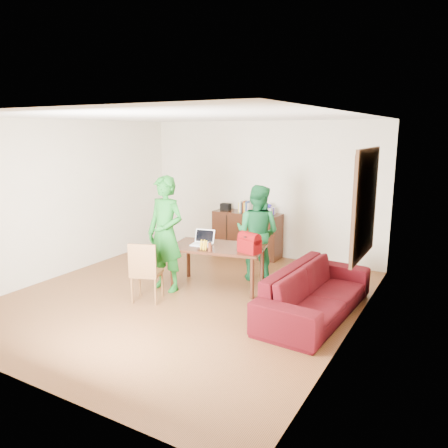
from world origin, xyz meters
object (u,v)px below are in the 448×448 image
Objects in this scene: person_near at (166,234)px; person_far at (257,233)px; chair at (147,283)px; table at (218,251)px; bottle at (210,246)px; laptop at (202,242)px; red_bag at (249,245)px; sofa at (316,292)px.

person_far is at bearing 52.00° from person_near.
table is at bearing 37.71° from chair.
bottle is (0.06, -0.34, 0.16)m from table.
bottle is at bearing -51.64° from laptop.
laptop reaches higher than chair.
laptop is 2.30× the size of bottle.
bottle is at bearing 15.47° from person_near.
red_bag is 1.23m from sofa.
red_bag is at bearing -20.43° from table.
table is 0.30m from laptop.
person_far is 1.73m from sofa.
table is at bearing 5.23° from laptop.
bottle is at bearing 24.31° from chair.
red_bag is (0.61, -0.09, 0.21)m from table.
person_near is at bearing -146.91° from laptop.
person_near is at bearing 47.85° from person_far.
red_bag reaches higher than bottle.
person_far reaches higher than sofa.
bottle is (0.31, -0.26, 0.04)m from laptop.
laptop is (-0.26, -0.08, 0.13)m from table.
person_near is at bearing -168.48° from bottle.
bottle is (0.73, 0.15, -0.14)m from person_near.
table is at bearing 60.61° from person_far.
table is 0.38m from bottle.
chair is 2.06m from person_far.
person_far is at bearing 72.44° from bottle.
sofa is at bearing -20.91° from table.
person_far is 10.17× the size of bottle.
table is at bearing 84.26° from sofa.
person_far is (1.01, 1.71, 0.55)m from chair.
bottle is at bearing -139.87° from red_bag.
sofa is at bearing -17.56° from laptop.
chair is 2.48m from sofa.
laptop is 0.87m from red_bag.
red_bag reaches higher than chair.
person_near reaches higher than person_far.
sofa is (1.73, -0.28, -0.28)m from table.
table is 10.06× the size of bottle.
chair is at bearing -126.80° from red_bag.
bottle reaches higher than sofa.
person_near is 11.43× the size of bottle.
chair is 0.85m from person_near.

